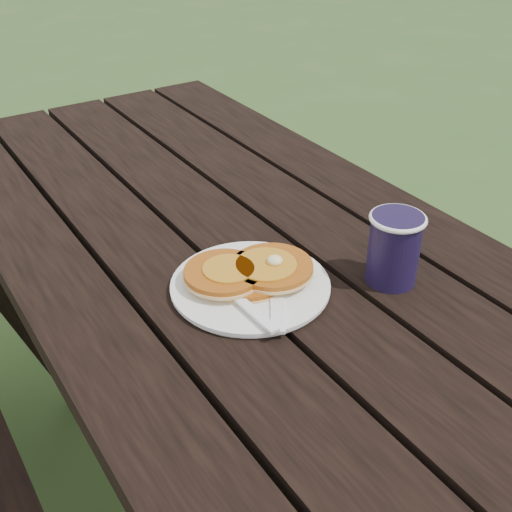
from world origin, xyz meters
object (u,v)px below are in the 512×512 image
plate (250,286)px  pancake_stack (250,272)px  picnic_table (260,420)px  coffee_cup (394,245)px

plate → pancake_stack: bearing=62.5°
pancake_stack → picnic_table: bearing=43.5°
picnic_table → pancake_stack: 0.41m
coffee_cup → pancake_stack: bearing=150.5°
plate → picnic_table: bearing=45.7°
picnic_table → coffee_cup: size_ratio=15.70×
pancake_stack → coffee_cup: bearing=-29.5°
plate → pancake_stack: 0.02m
plate → coffee_cup: coffee_cup is taller
picnic_table → plate: (-0.06, -0.06, 0.39)m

